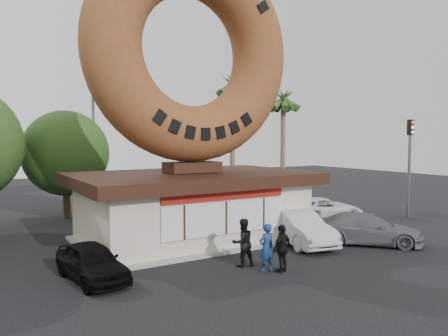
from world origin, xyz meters
TOP-DOWN VIEW (x-y plane):
  - ground at (0.00, 0.00)m, footprint 90.00×90.00m
  - donut_shop at (0.00, 5.98)m, footprint 11.20×7.20m
  - giant_donut at (0.00, 6.00)m, footprint 10.52×2.68m
  - tree_mid at (-4.00, 15.00)m, footprint 5.20×5.20m
  - palm_near at (7.50, 14.00)m, footprint 2.60×2.60m
  - palm_far at (11.00, 12.50)m, footprint 2.60×2.60m
  - street_lamp at (-1.86, 16.00)m, footprint 2.11×0.20m
  - traffic_signal at (14.00, 3.99)m, footprint 0.30×0.38m
  - person_left at (-0.06, -0.02)m, footprint 0.67×0.45m
  - person_center at (-0.45, 0.99)m, footprint 0.98×0.80m
  - person_right at (0.40, -0.37)m, footprint 1.12×0.72m
  - car_black at (-5.85, 2.39)m, footprint 2.00×4.01m
  - car_silver at (3.77, 2.59)m, footprint 2.58×4.98m
  - car_grey at (6.50, 0.87)m, footprint 4.88×4.92m
  - car_white at (9.12, 6.38)m, footprint 5.28×3.58m

SIDE VIEW (x-z plane):
  - ground at x=0.00m, z-range 0.00..0.00m
  - car_black at x=-5.85m, z-range 0.00..1.31m
  - car_white at x=9.12m, z-range 0.00..1.34m
  - car_grey at x=6.50m, z-range 0.00..1.43m
  - car_silver at x=3.77m, z-range 0.00..1.56m
  - person_right at x=0.40m, z-range 0.00..1.78m
  - person_left at x=-0.06m, z-range 0.00..1.80m
  - person_center at x=-0.45m, z-range 0.00..1.86m
  - donut_shop at x=0.00m, z-range -0.13..3.67m
  - traffic_signal at x=14.00m, z-range 0.83..6.90m
  - tree_mid at x=-4.00m, z-range 0.70..7.33m
  - street_lamp at x=-1.86m, z-range 0.48..8.48m
  - palm_far at x=11.00m, z-range 3.11..11.86m
  - palm_near at x=7.50m, z-range 3.54..13.29m
  - giant_donut at x=0.00m, z-range 3.80..14.32m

